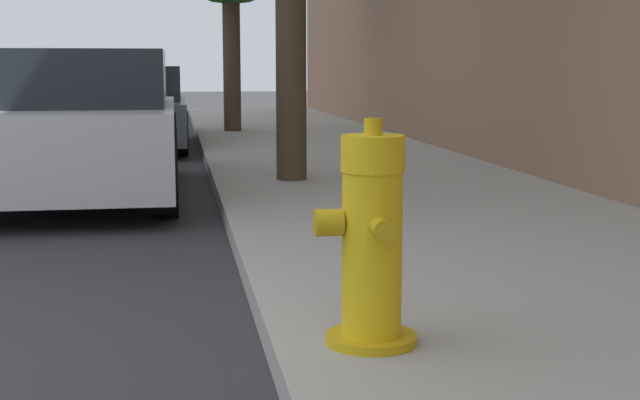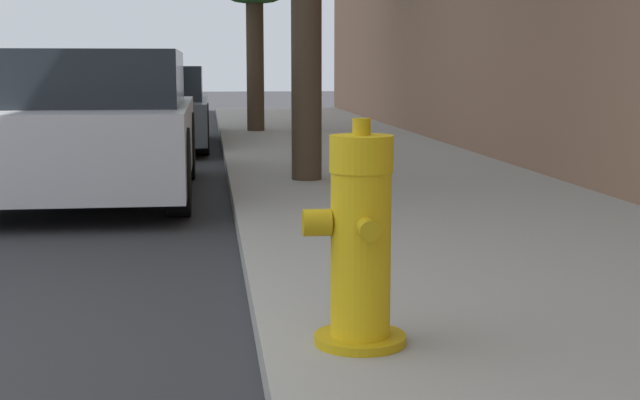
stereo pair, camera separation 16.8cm
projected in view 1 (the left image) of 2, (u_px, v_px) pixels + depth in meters
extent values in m
cube|color=#99968E|center=(638.00, 338.00, 3.76)|extent=(3.12, 40.00, 0.13)
cylinder|color=#C39C11|center=(371.00, 338.00, 3.47)|extent=(0.36, 0.36, 0.04)
cylinder|color=yellow|center=(372.00, 254.00, 3.42)|extent=(0.23, 0.23, 0.64)
cylinder|color=yellow|center=(373.00, 153.00, 3.37)|extent=(0.24, 0.24, 0.14)
cylinder|color=#C39C11|center=(373.00, 127.00, 3.35)|extent=(0.07, 0.07, 0.06)
cylinder|color=#C39C11|center=(382.00, 229.00, 3.25)|extent=(0.08, 0.09, 0.08)
cylinder|color=#C39C11|center=(364.00, 214.00, 3.56)|extent=(0.08, 0.09, 0.08)
cylinder|color=#C39C11|center=(329.00, 223.00, 3.38)|extent=(0.11, 0.10, 0.10)
cube|color=#B7B7BC|center=(73.00, 141.00, 8.13)|extent=(1.84, 3.90, 0.67)
cube|color=black|center=(68.00, 78.00, 7.90)|extent=(1.69, 2.15, 0.48)
cylinder|color=black|center=(3.00, 149.00, 9.21)|extent=(0.20, 0.72, 0.72)
cylinder|color=black|center=(167.00, 146.00, 9.48)|extent=(0.20, 0.72, 0.72)
cylinder|color=black|center=(165.00, 173.00, 7.11)|extent=(0.20, 0.72, 0.72)
cube|color=#4C5156|center=(126.00, 118.00, 13.16)|extent=(1.72, 4.18, 0.56)
cube|color=black|center=(125.00, 83.00, 12.92)|extent=(1.58, 2.30, 0.48)
cylinder|color=black|center=(82.00, 123.00, 14.33)|extent=(0.20, 0.61, 0.61)
cylinder|color=black|center=(179.00, 122.00, 14.57)|extent=(0.20, 0.61, 0.61)
cylinder|color=black|center=(62.00, 135.00, 11.79)|extent=(0.20, 0.61, 0.61)
cylinder|color=black|center=(181.00, 133.00, 12.04)|extent=(0.20, 0.61, 0.61)
cylinder|color=#423323|center=(291.00, 23.00, 8.28)|extent=(0.29, 0.29, 2.93)
cylinder|color=#423323|center=(232.00, 55.00, 14.71)|extent=(0.29, 0.29, 2.51)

